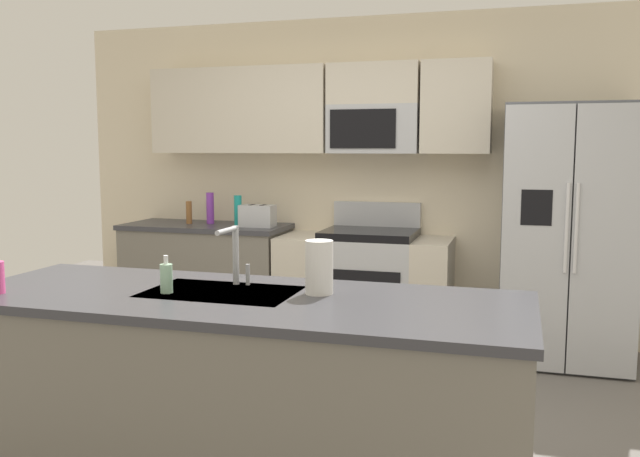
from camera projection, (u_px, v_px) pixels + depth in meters
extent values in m
plane|color=#66605B|center=(289.00, 430.00, 3.70)|extent=(9.00, 9.00, 0.00)
cube|color=beige|center=(373.00, 177.00, 5.59)|extent=(5.20, 0.10, 2.60)
cube|color=beige|center=(197.00, 112.00, 5.75)|extent=(0.70, 0.32, 0.70)
cube|color=beige|center=(281.00, 110.00, 5.54)|extent=(0.82, 0.32, 0.70)
cube|color=beige|center=(457.00, 107.00, 5.13)|extent=(0.52, 0.32, 0.70)
cube|color=#B7BABF|center=(375.00, 129.00, 5.33)|extent=(0.72, 0.32, 0.38)
cube|color=black|center=(362.00, 129.00, 5.19)|extent=(0.52, 0.01, 0.30)
cube|color=beige|center=(375.00, 84.00, 5.29)|extent=(0.72, 0.32, 0.32)
cube|color=slate|center=(207.00, 279.00, 5.75)|extent=(1.36, 0.60, 0.86)
cube|color=#38383D|center=(206.00, 226.00, 5.70)|extent=(1.39, 0.63, 0.04)
cube|color=#B7BABF|center=(369.00, 290.00, 5.35)|extent=(0.72, 0.60, 0.84)
cube|color=black|center=(361.00, 294.00, 5.06)|extent=(0.60, 0.01, 0.36)
cube|color=black|center=(370.00, 234.00, 5.30)|extent=(0.72, 0.60, 0.06)
cube|color=#B7BABF|center=(377.00, 214.00, 5.54)|extent=(0.72, 0.06, 0.20)
cube|color=beige|center=(305.00, 286.00, 5.51)|extent=(0.36, 0.60, 0.84)
cube|color=beige|center=(432.00, 294.00, 5.21)|extent=(0.28, 0.60, 0.84)
cube|color=#4C4F54|center=(567.00, 235.00, 4.83)|extent=(0.90, 0.70, 1.85)
cube|color=#B7BABF|center=(535.00, 240.00, 4.54)|extent=(0.44, 0.04, 1.81)
cube|color=#B7BABF|center=(607.00, 243.00, 4.42)|extent=(0.44, 0.04, 1.81)
cylinder|color=silver|center=(567.00, 228.00, 4.45)|extent=(0.02, 0.02, 0.60)
cylinder|color=silver|center=(576.00, 228.00, 4.43)|extent=(0.02, 0.02, 0.60)
cube|color=black|center=(537.00, 208.00, 4.50)|extent=(0.20, 0.00, 0.24)
cube|color=slate|center=(239.00, 398.00, 3.02)|extent=(2.51, 0.88, 0.86)
cube|color=#38383D|center=(237.00, 300.00, 2.97)|extent=(2.55, 0.92, 0.04)
cube|color=#B7BABF|center=(221.00, 295.00, 3.05)|extent=(0.68, 0.44, 0.03)
cube|color=#B7BABF|center=(258.00, 216.00, 5.50)|extent=(0.28, 0.16, 0.18)
cube|color=black|center=(252.00, 205.00, 5.50)|extent=(0.03, 0.11, 0.01)
cube|color=black|center=(263.00, 205.00, 5.47)|extent=(0.03, 0.11, 0.01)
cylinder|color=brown|center=(189.00, 212.00, 5.73)|extent=(0.05, 0.05, 0.19)
cylinder|color=purple|center=(210.00, 208.00, 5.73)|extent=(0.07, 0.07, 0.26)
cylinder|color=teal|center=(238.00, 211.00, 5.55)|extent=(0.06, 0.06, 0.25)
cylinder|color=#B7BABF|center=(236.00, 255.00, 3.19)|extent=(0.03, 0.03, 0.28)
cylinder|color=#B7BABF|center=(227.00, 231.00, 3.08)|extent=(0.02, 0.20, 0.02)
cylinder|color=#B7BABF|center=(248.00, 275.00, 3.18)|extent=(0.02, 0.02, 0.10)
cylinder|color=#A5D8B2|center=(166.00, 279.00, 3.01)|extent=(0.06, 0.06, 0.13)
cylinder|color=white|center=(166.00, 260.00, 3.00)|extent=(0.02, 0.02, 0.04)
cylinder|color=white|center=(319.00, 267.00, 2.98)|extent=(0.12, 0.12, 0.24)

